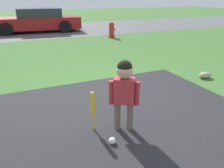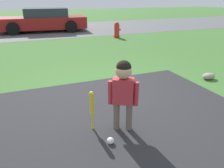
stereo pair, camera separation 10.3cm
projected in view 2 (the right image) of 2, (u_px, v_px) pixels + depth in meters
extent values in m
plane|color=#3D6B2D|center=(116.00, 97.00, 4.09)|extent=(60.00, 60.00, 0.00)
cube|color=#59595B|center=(50.00, 30.00, 12.29)|extent=(40.00, 6.00, 0.01)
cylinder|color=#6B5B4C|center=(116.00, 116.00, 3.06)|extent=(0.09, 0.09, 0.41)
cylinder|color=#6B5B4C|center=(129.00, 117.00, 3.04)|extent=(0.09, 0.09, 0.41)
cube|color=#BF2D38|center=(123.00, 91.00, 2.90)|extent=(0.32, 0.27, 0.35)
cylinder|color=#BF2D38|center=(110.00, 92.00, 2.94)|extent=(0.07, 0.07, 0.33)
cylinder|color=#BF2D38|center=(136.00, 94.00, 2.89)|extent=(0.07, 0.07, 0.33)
sphere|color=#D8AD8C|center=(124.00, 71.00, 2.80)|extent=(0.22, 0.22, 0.22)
sphere|color=black|center=(124.00, 68.00, 2.78)|extent=(0.20, 0.20, 0.20)
sphere|color=yellow|center=(93.00, 128.00, 3.12)|extent=(0.03, 0.03, 0.03)
cylinder|color=yellow|center=(92.00, 121.00, 3.08)|extent=(0.03, 0.03, 0.25)
cylinder|color=yellow|center=(92.00, 104.00, 2.97)|extent=(0.06, 0.06, 0.30)
sphere|color=yellow|center=(91.00, 93.00, 2.92)|extent=(0.06, 0.06, 0.06)
sphere|color=white|center=(110.00, 141.00, 2.79)|extent=(0.09, 0.09, 0.09)
cylinder|color=red|center=(117.00, 31.00, 9.91)|extent=(0.23, 0.23, 0.58)
sphere|color=red|center=(117.00, 24.00, 9.80)|extent=(0.22, 0.22, 0.22)
cylinder|color=red|center=(117.00, 36.00, 9.99)|extent=(0.29, 0.29, 0.05)
cylinder|color=red|center=(119.00, 30.00, 9.93)|extent=(0.10, 0.08, 0.08)
cube|color=maroon|center=(42.00, 23.00, 11.62)|extent=(4.62, 2.13, 0.58)
cube|color=#2D333D|center=(46.00, 12.00, 11.49)|extent=(2.27, 1.73, 0.44)
cylinder|color=black|center=(13.00, 29.00, 10.50)|extent=(0.63, 0.23, 0.62)
cylinder|color=black|center=(16.00, 24.00, 12.08)|extent=(0.63, 0.23, 0.62)
cylinder|color=black|center=(71.00, 27.00, 11.27)|extent=(0.63, 0.23, 0.62)
cylinder|color=black|center=(67.00, 23.00, 12.86)|extent=(0.63, 0.23, 0.62)
ellipsoid|color=gray|center=(209.00, 76.00, 4.96)|extent=(0.31, 0.22, 0.14)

